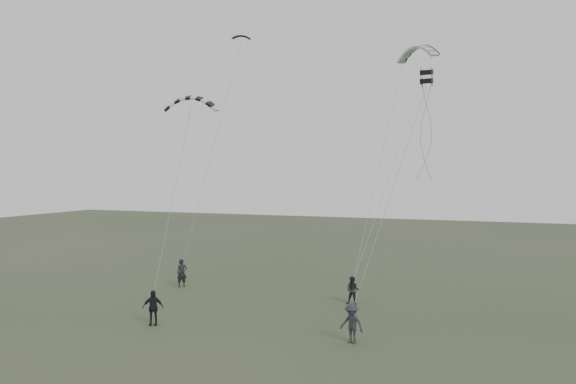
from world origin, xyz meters
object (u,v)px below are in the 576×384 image
(kite_striped, at_px, (191,98))
(kite_box, at_px, (427,77))
(flyer_left, at_px, (182,273))
(flyer_right, at_px, (353,290))
(flyer_center, at_px, (153,308))
(kite_pale_large, at_px, (417,47))
(kite_dark_small, at_px, (241,36))
(flyer_far, at_px, (352,324))

(kite_striped, bearing_deg, kite_box, -17.19)
(flyer_left, bearing_deg, flyer_right, -51.69)
(flyer_center, bearing_deg, kite_pale_large, 30.85)
(flyer_left, distance_m, flyer_center, 9.76)
(kite_striped, relative_size, kite_box, 4.58)
(kite_striped, distance_m, kite_box, 13.48)
(kite_dark_small, xyz_separation_m, kite_striped, (0.67, -8.15, -5.49))
(flyer_left, xyz_separation_m, kite_box, (17.05, -3.74, 11.94))
(flyer_right, xyz_separation_m, kite_dark_small, (-9.45, 4.21, 17.02))
(flyer_left, xyz_separation_m, flyer_far, (14.30, -8.26, -0.05))
(flyer_right, relative_size, kite_striped, 0.53)
(kite_box, bearing_deg, kite_striped, -172.64)
(flyer_far, distance_m, kite_striped, 16.08)
(kite_pale_large, bearing_deg, flyer_right, -70.55)
(kite_dark_small, height_order, kite_striped, kite_dark_small)
(kite_pale_large, bearing_deg, flyer_far, -57.63)
(flyer_far, distance_m, kite_box, 13.10)
(flyer_right, xyz_separation_m, kite_pale_large, (2.38, 9.17, 16.30))
(flyer_right, distance_m, flyer_center, 11.92)
(kite_dark_small, distance_m, kite_striped, 9.85)
(kite_dark_small, height_order, kite_pale_large, kite_dark_small)
(flyer_center, relative_size, flyer_far, 0.99)
(flyer_far, bearing_deg, flyer_right, 120.23)
(flyer_right, xyz_separation_m, flyer_far, (1.91, -7.56, 0.08))
(flyer_center, bearing_deg, kite_box, -5.46)
(flyer_right, distance_m, kite_dark_small, 19.92)
(flyer_far, relative_size, kite_pale_large, 0.54)
(kite_dark_small, bearing_deg, kite_box, -58.72)
(kite_box, bearing_deg, flyer_right, 150.33)
(flyer_left, xyz_separation_m, kite_striped, (3.61, -4.64, 11.40))
(kite_dark_small, bearing_deg, flyer_center, -117.45)
(flyer_right, height_order, kite_striped, kite_striped)
(flyer_far, relative_size, kite_striped, 0.58)
(flyer_far, distance_m, kite_dark_small, 23.55)
(kite_dark_small, bearing_deg, kite_pale_large, -8.73)
(kite_striped, height_order, kite_box, kite_box)
(flyer_center, xyz_separation_m, kite_striped, (-0.22, 4.34, 11.46))
(kite_pale_large, xyz_separation_m, kite_box, (2.28, -12.22, -4.23))
(flyer_center, bearing_deg, kite_striped, 65.78)
(kite_box, bearing_deg, kite_pale_large, 104.11)
(kite_dark_small, xyz_separation_m, kite_box, (14.11, -7.25, -4.95))
(kite_striped, bearing_deg, flyer_right, 3.18)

